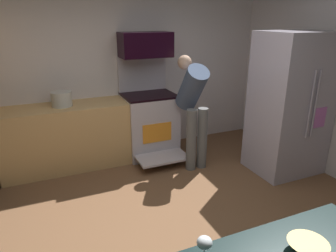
{
  "coord_description": "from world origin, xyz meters",
  "views": [
    {
      "loc": [
        -1.01,
        -2.25,
        2.04
      ],
      "look_at": [
        0.09,
        0.3,
        1.05
      ],
      "focal_mm": 32.89,
      "sensor_mm": 36.0,
      "label": 1
    }
  ],
  "objects": [
    {
      "name": "ground_plane",
      "position": [
        0.0,
        0.0,
        -0.01
      ],
      "size": [
        5.2,
        4.8,
        0.02
      ],
      "primitive_type": "cube",
      "color": "brown"
    },
    {
      "name": "wall_back",
      "position": [
        0.0,
        2.34,
        1.3
      ],
      "size": [
        5.2,
        0.12,
        2.6
      ],
      "primitive_type": "cube",
      "color": "silver",
      "rests_on": "ground"
    },
    {
      "name": "lower_cabinet_run",
      "position": [
        -0.9,
        1.98,
        0.45
      ],
      "size": [
        2.4,
        0.6,
        0.9
      ],
      "primitive_type": "cube",
      "color": "tan",
      "rests_on": "ground"
    },
    {
      "name": "oven_range",
      "position": [
        0.49,
        1.96,
        0.51
      ],
      "size": [
        0.76,
        1.05,
        1.48
      ],
      "color": "#C1B6BF",
      "rests_on": "ground"
    },
    {
      "name": "microwave",
      "position": [
        0.49,
        2.06,
        1.66
      ],
      "size": [
        0.74,
        0.38,
        0.35
      ],
      "primitive_type": "cube",
      "color": "black",
      "rests_on": "oven_range"
    },
    {
      "name": "refrigerator",
      "position": [
        2.03,
        0.72,
        0.94
      ],
      "size": [
        0.89,
        0.74,
        1.87
      ],
      "color": "#BCB3C6",
      "rests_on": "ground"
    },
    {
      "name": "person_cook",
      "position": [
        0.92,
        1.36,
        0.91
      ],
      "size": [
        0.31,
        0.64,
        1.54
      ],
      "color": "slate",
      "rests_on": "ground"
    },
    {
      "name": "mixing_bowl_large",
      "position": [
        0.14,
        -1.37,
        0.93
      ],
      "size": [
        0.21,
        0.21,
        0.06
      ],
      "primitive_type": "cone",
      "rotation": [
        3.14,
        0.0,
        0.0
      ],
      "color": "#EDC76C",
      "rests_on": "counter_island"
    },
    {
      "name": "wine_glass_near",
      "position": [
        -0.37,
        -1.21,
        1.01
      ],
      "size": [
        0.08,
        0.08,
        0.15
      ],
      "color": "silver",
      "rests_on": "counter_island"
    },
    {
      "name": "stock_pot",
      "position": [
        -0.74,
        1.98,
        1.0
      ],
      "size": [
        0.27,
        0.27,
        0.2
      ],
      "primitive_type": "cylinder",
      "color": "beige",
      "rests_on": "lower_cabinet_run"
    }
  ]
}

